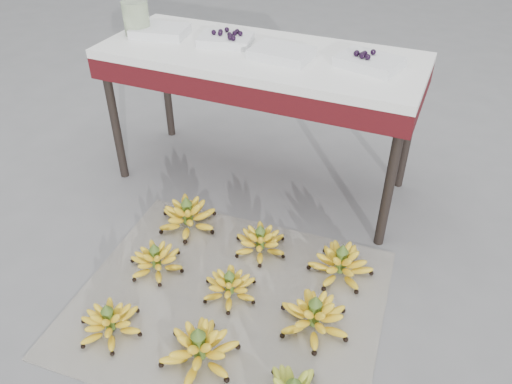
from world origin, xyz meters
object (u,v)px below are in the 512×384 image
at_px(bunch_back_right, 341,264).
at_px(bunch_back_center, 260,242).
at_px(bunch_front_center, 199,349).
at_px(bunch_mid_right, 314,316).
at_px(bunch_mid_left, 156,260).
at_px(newspaper_mat, 229,301).
at_px(bunch_back_left, 188,216).
at_px(bunch_mid_center, 230,286).
at_px(tray_left, 226,39).
at_px(tray_far_right, 369,61).
at_px(vendor_table, 260,68).
at_px(tray_far_left, 160,31).
at_px(bunch_front_left, 110,322).
at_px(tray_right, 282,53).
at_px(glass_jar, 136,18).

bearing_deg(bunch_back_right, bunch_back_center, -178.98).
distance_m(bunch_front_center, bunch_mid_right, 0.46).
relative_size(bunch_mid_left, bunch_back_right, 0.92).
height_order(newspaper_mat, bunch_back_left, bunch_back_left).
relative_size(bunch_mid_center, bunch_back_right, 1.03).
xyz_separation_m(bunch_back_center, tray_left, (-0.42, 0.56, 0.71)).
height_order(bunch_mid_left, bunch_mid_right, bunch_mid_right).
bearing_deg(bunch_back_right, tray_far_right, 101.10).
relative_size(bunch_back_right, vendor_table, 0.18).
height_order(bunch_front_center, bunch_back_center, bunch_front_center).
bearing_deg(newspaper_mat, tray_far_left, 131.66).
height_order(bunch_front_center, bunch_mid_center, bunch_front_center).
relative_size(bunch_mid_left, bunch_back_left, 0.73).
height_order(bunch_mid_left, bunch_mid_center, bunch_mid_left).
bearing_deg(bunch_back_left, vendor_table, 87.05).
bearing_deg(tray_far_right, bunch_mid_center, -109.25).
bearing_deg(tray_far_left, bunch_front_center, -55.60).
distance_m(bunch_mid_center, bunch_mid_right, 0.38).
height_order(bunch_front_left, bunch_front_center, bunch_front_center).
bearing_deg(bunch_back_center, tray_right, 115.59).
height_order(bunch_mid_right, tray_far_right, tray_far_right).
bearing_deg(tray_far_right, bunch_back_center, -117.45).
height_order(vendor_table, tray_left, tray_left).
xyz_separation_m(bunch_back_center, glass_jar, (-0.90, 0.51, 0.77)).
bearing_deg(vendor_table, bunch_mid_center, -75.58).
xyz_separation_m(bunch_back_center, bunch_back_right, (0.38, -0.00, 0.01)).
bearing_deg(glass_jar, bunch_mid_right, -33.62).
bearing_deg(tray_far_left, vendor_table, -0.53).
bearing_deg(vendor_table, newspaper_mat, -75.41).
bearing_deg(bunch_front_center, bunch_mid_right, 19.13).
distance_m(bunch_front_center, tray_far_right, 1.41).
distance_m(bunch_back_left, bunch_back_center, 0.40).
height_order(bunch_front_left, bunch_mid_left, bunch_front_left).
bearing_deg(bunch_back_left, bunch_back_center, 11.74).
distance_m(bunch_front_left, tray_right, 1.38).
height_order(newspaper_mat, bunch_back_right, bunch_back_right).
height_order(newspaper_mat, bunch_front_left, bunch_front_left).
bearing_deg(bunch_back_left, bunch_front_left, -71.63).
bearing_deg(bunch_front_center, bunch_back_center, 69.05).
bearing_deg(vendor_table, bunch_back_right, -41.45).
bearing_deg(tray_far_left, bunch_back_right, -25.06).
relative_size(tray_left, tray_far_right, 0.93).
bearing_deg(bunch_back_center, bunch_front_center, -74.07).
bearing_deg(bunch_mid_right, newspaper_mat, -165.16).
bearing_deg(newspaper_mat, bunch_front_center, -85.24).
bearing_deg(bunch_mid_center, newspaper_mat, -54.26).
bearing_deg(bunch_back_center, tray_left, 140.49).
xyz_separation_m(newspaper_mat, bunch_front_center, (0.02, -0.30, 0.06)).
relative_size(bunch_back_center, glass_jar, 1.82).
xyz_separation_m(bunch_mid_right, bunch_back_left, (-0.76, 0.35, 0.00)).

